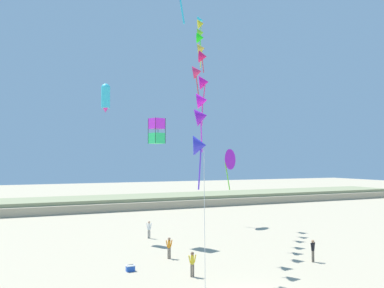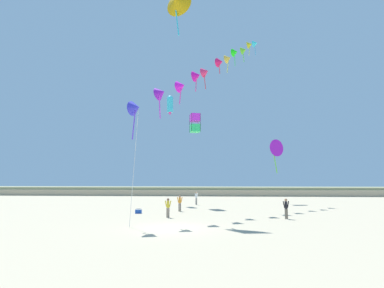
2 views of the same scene
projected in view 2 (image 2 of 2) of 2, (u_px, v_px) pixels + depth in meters
name	position (u px, v px, depth m)	size (l,w,h in m)	color
ground_plane	(171.00, 228.00, 19.78)	(240.00, 240.00, 0.00)	tan
dune_ridge	(202.00, 191.00, 65.69)	(120.00, 11.53, 1.74)	tan
person_near_left	(168.00, 206.00, 25.56)	(0.57, 0.22, 1.62)	#726656
person_near_right	(180.00, 202.00, 30.70)	(0.57, 0.22, 1.63)	#726656
person_mid_center	(286.00, 207.00, 24.60)	(0.57, 0.25, 1.65)	#726656
person_far_left	(196.00, 197.00, 38.99)	(0.49, 0.46, 1.69)	gray
kite_banner_string	(219.00, 63.00, 35.26)	(13.67, 27.37, 25.87)	#3333D3
large_kite_low_lead	(170.00, 105.00, 42.99)	(1.09, 1.16, 2.89)	#39CDE4
large_kite_mid_trail	(195.00, 123.00, 37.96)	(1.47, 1.47, 2.36)	#2EDD73
large_kite_high_solo	(275.00, 148.00, 42.93)	(2.56, 1.96, 4.85)	purple
large_kite_outer_drift	(177.00, 2.00, 30.77)	(3.02, 2.05, 5.20)	#C6940B
beach_cooler	(138.00, 211.00, 28.67)	(0.58, 0.41, 0.46)	blue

